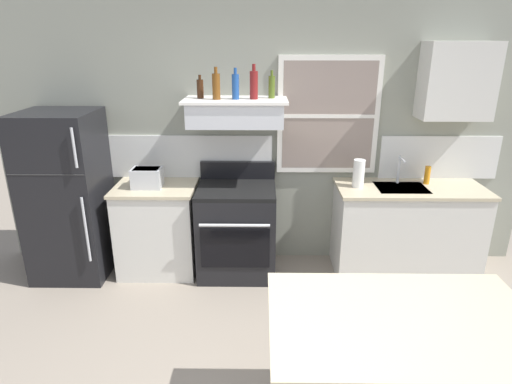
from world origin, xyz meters
TOP-DOWN VIEW (x-y plane):
  - back_wall at (0.03, 2.23)m, footprint 5.40×0.11m
  - refrigerator at (-1.90, 1.84)m, footprint 0.70×0.72m
  - counter_left_of_stove at (-1.05, 1.90)m, footprint 0.79×0.63m
  - toaster at (-1.11, 1.86)m, footprint 0.30×0.20m
  - stove_range at (-0.25, 1.86)m, footprint 0.76×0.69m
  - range_hood_shelf at (-0.25, 1.96)m, footprint 0.96×0.52m
  - bottle_brown_stout at (-0.58, 1.99)m, footprint 0.06×0.06m
  - bottle_amber_wine at (-0.42, 1.90)m, footprint 0.07×0.07m
  - bottle_blue_liqueur at (-0.25, 1.92)m, footprint 0.07×0.07m
  - bottle_red_label_wine at (-0.08, 1.93)m, footprint 0.07×0.07m
  - bottle_olive_oil_square at (0.08, 2.01)m, footprint 0.06×0.06m
  - counter_right_with_sink at (1.45, 1.90)m, footprint 1.43×0.63m
  - sink_faucet at (1.35, 2.00)m, footprint 0.03×0.17m
  - paper_towel_roll at (0.93, 1.90)m, footprint 0.11×0.11m
  - dish_soap_bottle at (1.63, 2.00)m, footprint 0.06×0.06m
  - upper_cabinet_right at (1.80, 2.04)m, footprint 0.64×0.32m

SIDE VIEW (x-z plane):
  - counter_left_of_stove at x=-1.05m, z-range 0.00..0.91m
  - counter_right_with_sink at x=1.45m, z-range 0.00..0.91m
  - stove_range at x=-0.25m, z-range -0.08..1.01m
  - refrigerator at x=-1.90m, z-range 0.00..1.64m
  - dish_soap_bottle at x=1.63m, z-range 0.91..1.09m
  - toaster at x=-1.11m, z-range 0.91..1.10m
  - paper_towel_roll at x=0.93m, z-range 0.91..1.18m
  - sink_faucet at x=1.35m, z-range 0.94..1.22m
  - back_wall at x=0.03m, z-range 0.00..2.70m
  - range_hood_shelf at x=-0.25m, z-range 1.50..1.75m
  - bottle_brown_stout at x=-0.58m, z-range 1.73..1.94m
  - bottle_olive_oil_square at x=0.08m, z-range 1.73..1.98m
  - bottle_blue_liqueur at x=-0.25m, z-range 1.72..2.00m
  - bottle_amber_wine at x=-0.42m, z-range 1.72..2.01m
  - bottle_red_label_wine at x=-0.08m, z-range 1.72..2.03m
  - upper_cabinet_right at x=1.80m, z-range 1.55..2.25m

